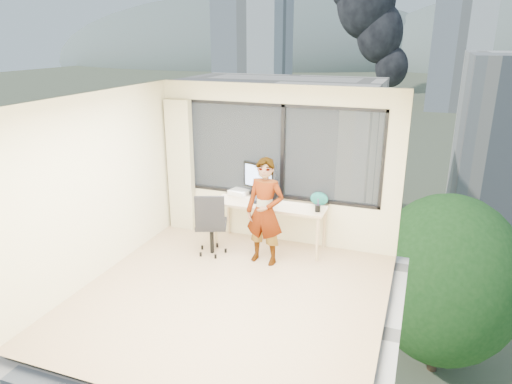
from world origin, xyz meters
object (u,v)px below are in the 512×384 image
at_px(chair, 211,222).
at_px(game_console, 239,192).
at_px(desk, 270,225).
at_px(person, 265,212).
at_px(monitor, 259,182).
at_px(laptop, 266,196).
at_px(handbag, 319,199).

distance_m(chair, game_console, 0.86).
relative_size(desk, person, 1.10).
height_order(chair, monitor, monitor).
height_order(game_console, laptop, laptop).
xyz_separation_m(game_console, laptop, (0.56, -0.24, 0.07)).
xyz_separation_m(chair, game_console, (0.15, 0.81, 0.26)).
bearing_deg(handbag, game_console, 160.94).
bearing_deg(handbag, monitor, 168.47).
height_order(monitor, game_console, monitor).
bearing_deg(laptop, desk, -3.38).
height_order(desk, game_console, game_console).
distance_m(desk, laptop, 0.49).
xyz_separation_m(game_console, handbag, (1.40, -0.06, 0.07)).
xyz_separation_m(laptop, handbag, (0.83, 0.18, 0.00)).
bearing_deg(person, handbag, 54.04).
bearing_deg(person, desk, 106.12).
bearing_deg(desk, person, -79.49).
relative_size(person, laptop, 4.69).
distance_m(chair, handbag, 1.74).
height_order(person, game_console, person).
distance_m(person, game_console, 1.09).
height_order(desk, laptop, laptop).
xyz_separation_m(person, monitor, (-0.33, 0.65, 0.24)).
bearing_deg(monitor, chair, -109.82).
height_order(desk, chair, chair).
bearing_deg(monitor, game_console, -179.38).
xyz_separation_m(desk, laptop, (-0.08, 0.01, 0.48)).
bearing_deg(chair, laptop, 17.86).
xyz_separation_m(chair, person, (0.89, 0.01, 0.29)).
relative_size(desk, handbag, 6.37).
distance_m(desk, game_console, 0.80).
bearing_deg(game_console, desk, -7.06).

